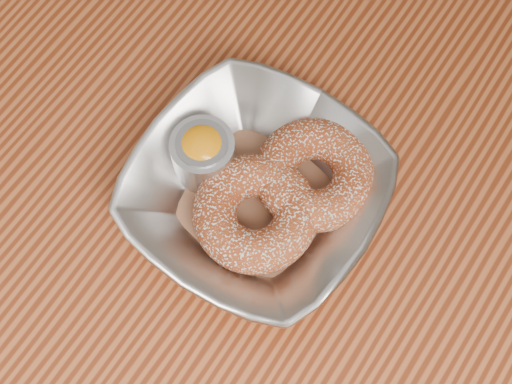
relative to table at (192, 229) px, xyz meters
The scene contains 7 objects.
ground_plane 0.65m from the table, ahead, with size 4.00×4.00×0.00m, color #565659.
table is the anchor object (origin of this frame).
serving_bowl 0.14m from the table, 25.17° to the left, with size 0.22×0.22×0.05m, color #B4B6BB.
parchment 0.13m from the table, 25.17° to the left, with size 0.14×0.14×0.00m, color brown.
donut_back 0.17m from the table, 37.37° to the left, with size 0.11×0.11×0.04m, color #913A19.
donut_front 0.15m from the table, ahead, with size 0.11×0.11×0.04m, color #913A19.
ramekin 0.14m from the table, 83.62° to the left, with size 0.06×0.06×0.06m.
Camera 1 is at (0.19, -0.17, 1.36)m, focal length 50.00 mm.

